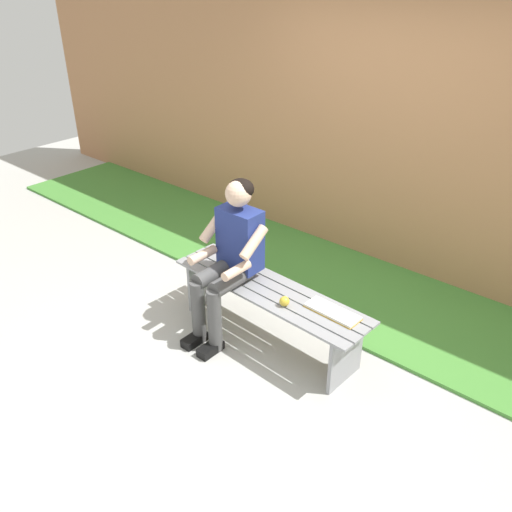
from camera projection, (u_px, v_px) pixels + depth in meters
ground_plane at (85, 343)px, 4.26m from camera, size 10.00×7.00×0.04m
grass_strip at (353, 272)px, 5.16m from camera, size 9.00×1.90×0.03m
brick_wall at (349, 109)px, 5.08m from camera, size 9.50×0.24×2.87m
bench_near at (268, 301)px, 4.12m from camera, size 1.74×0.51×0.47m
person_seated at (230, 254)px, 4.06m from camera, size 0.50×0.69×1.28m
apple at (284, 301)px, 3.84m from camera, size 0.08×0.08×0.08m
book_open at (332, 312)px, 3.77m from camera, size 0.42×0.18×0.02m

